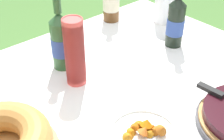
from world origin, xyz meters
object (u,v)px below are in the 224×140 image
(cup_stack, at_px, (75,52))
(cider_bottle_green, at_px, (60,41))
(juice_bottle_red, at_px, (176,22))
(snack_plate_left, at_px, (144,134))

(cup_stack, height_order, cider_bottle_green, cider_bottle_green)
(juice_bottle_red, bearing_deg, cider_bottle_green, 159.25)
(cider_bottle_green, bearing_deg, cup_stack, -98.25)
(cider_bottle_green, distance_m, juice_bottle_red, 0.49)
(cup_stack, distance_m, snack_plate_left, 0.37)
(cup_stack, bearing_deg, cider_bottle_green, 81.75)
(cup_stack, relative_size, snack_plate_left, 1.19)
(cup_stack, relative_size, juice_bottle_red, 0.84)
(juice_bottle_red, distance_m, snack_plate_left, 0.58)
(cider_bottle_green, relative_size, snack_plate_left, 1.45)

